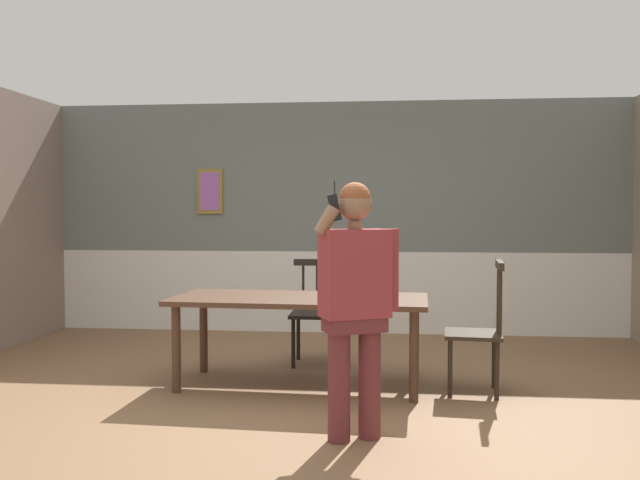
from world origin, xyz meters
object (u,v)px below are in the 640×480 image
(chair_by_doorway, at_px, (478,331))
(person_figure, at_px, (356,294))
(dining_table, at_px, (300,306))
(chair_near_window, at_px, (315,312))

(chair_by_doorway, distance_m, person_figure, 1.52)
(dining_table, relative_size, chair_by_doorway, 2.01)
(dining_table, relative_size, person_figure, 1.30)
(chair_by_doorway, xyz_separation_m, person_figure, (-0.90, -1.16, 0.42))
(chair_by_doorway, bearing_deg, chair_near_window, 62.14)
(dining_table, xyz_separation_m, chair_by_doorway, (1.41, -0.07, -0.16))
(dining_table, distance_m, chair_near_window, 0.84)
(chair_near_window, bearing_deg, chair_by_doorway, 146.61)
(chair_by_doorway, height_order, person_figure, person_figure)
(chair_near_window, xyz_separation_m, chair_by_doorway, (1.37, -0.89, 0.01))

